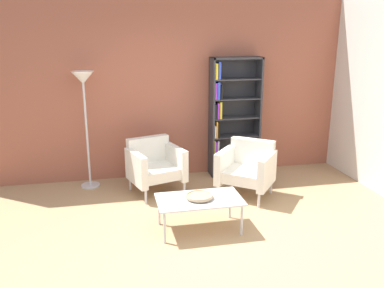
{
  "coord_description": "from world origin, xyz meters",
  "views": [
    {
      "loc": [
        -1.0,
        -3.85,
        2.31
      ],
      "look_at": [
        0.0,
        0.84,
        0.95
      ],
      "focal_mm": 37.91,
      "sensor_mm": 36.0,
      "label": 1
    }
  ],
  "objects_px": {
    "armchair_spare_guest": "(154,165)",
    "floor_lamp_torchiere": "(84,92)",
    "bookshelf_tall": "(230,117)",
    "coffee_table_low": "(199,201)",
    "armchair_corner_red": "(247,168)",
    "decorative_bowl": "(199,196)"
  },
  "relations": [
    {
      "from": "floor_lamp_torchiere",
      "to": "decorative_bowl",
      "type": "bearing_deg",
      "value": -52.47
    },
    {
      "from": "coffee_table_low",
      "to": "decorative_bowl",
      "type": "bearing_deg",
      "value": 88.21
    },
    {
      "from": "bookshelf_tall",
      "to": "coffee_table_low",
      "type": "height_order",
      "value": "bookshelf_tall"
    },
    {
      "from": "decorative_bowl",
      "to": "armchair_corner_red",
      "type": "bearing_deg",
      "value": 44.83
    },
    {
      "from": "coffee_table_low",
      "to": "floor_lamp_torchiere",
      "type": "height_order",
      "value": "floor_lamp_torchiere"
    },
    {
      "from": "armchair_spare_guest",
      "to": "armchair_corner_red",
      "type": "distance_m",
      "value": 1.34
    },
    {
      "from": "coffee_table_low",
      "to": "bookshelf_tall",
      "type": "bearing_deg",
      "value": 63.03
    },
    {
      "from": "coffee_table_low",
      "to": "floor_lamp_torchiere",
      "type": "bearing_deg",
      "value": 127.53
    },
    {
      "from": "coffee_table_low",
      "to": "floor_lamp_torchiere",
      "type": "relative_size",
      "value": 0.57
    },
    {
      "from": "armchair_spare_guest",
      "to": "coffee_table_low",
      "type": "bearing_deg",
      "value": -91.61
    },
    {
      "from": "bookshelf_tall",
      "to": "floor_lamp_torchiere",
      "type": "bearing_deg",
      "value": -176.97
    },
    {
      "from": "bookshelf_tall",
      "to": "floor_lamp_torchiere",
      "type": "distance_m",
      "value": 2.3
    },
    {
      "from": "armchair_corner_red",
      "to": "floor_lamp_torchiere",
      "type": "relative_size",
      "value": 0.55
    },
    {
      "from": "armchair_spare_guest",
      "to": "floor_lamp_torchiere",
      "type": "height_order",
      "value": "floor_lamp_torchiere"
    },
    {
      "from": "bookshelf_tall",
      "to": "coffee_table_low",
      "type": "relative_size",
      "value": 1.9
    },
    {
      "from": "decorative_bowl",
      "to": "floor_lamp_torchiere",
      "type": "xyz_separation_m",
      "value": [
        -1.31,
        1.71,
        1.01
      ]
    },
    {
      "from": "bookshelf_tall",
      "to": "decorative_bowl",
      "type": "distance_m",
      "value": 2.12
    },
    {
      "from": "decorative_bowl",
      "to": "floor_lamp_torchiere",
      "type": "height_order",
      "value": "floor_lamp_torchiere"
    },
    {
      "from": "bookshelf_tall",
      "to": "armchair_corner_red",
      "type": "xyz_separation_m",
      "value": [
        -0.03,
        -0.93,
        -0.54
      ]
    },
    {
      "from": "coffee_table_low",
      "to": "armchair_corner_red",
      "type": "relative_size",
      "value": 1.05
    },
    {
      "from": "armchair_corner_red",
      "to": "decorative_bowl",
      "type": "bearing_deg",
      "value": -96.7
    },
    {
      "from": "floor_lamp_torchiere",
      "to": "coffee_table_low",
      "type": "bearing_deg",
      "value": -52.47
    }
  ]
}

